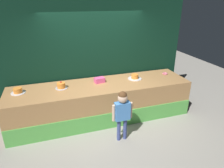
% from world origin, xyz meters
% --- Properties ---
extents(ground_plane, '(12.00, 12.00, 0.00)m').
position_xyz_m(ground_plane, '(0.00, 0.00, 0.00)').
color(ground_plane, gray).
extents(stage_platform, '(4.31, 1.09, 0.89)m').
position_xyz_m(stage_platform, '(0.00, 0.53, 0.44)').
color(stage_platform, '#B27F4C').
rests_on(stage_platform, ground_plane).
extents(curtain_backdrop, '(4.86, 0.08, 2.77)m').
position_xyz_m(curtain_backdrop, '(0.00, 1.17, 1.39)').
color(curtain_backdrop, black).
rests_on(curtain_backdrop, ground_plane).
extents(child_figure, '(0.43, 0.20, 1.12)m').
position_xyz_m(child_figure, '(0.17, -0.45, 0.73)').
color(child_figure, '#3F4C8C').
rests_on(child_figure, ground_plane).
extents(pink_box, '(0.26, 0.20, 0.12)m').
position_xyz_m(pink_box, '(0.00, 0.68, 0.95)').
color(pink_box, '#F15697').
rests_on(pink_box, stage_platform).
extents(donut, '(0.14, 0.14, 0.04)m').
position_xyz_m(donut, '(1.83, 0.69, 0.90)').
color(donut, pink).
rests_on(donut, stage_platform).
extents(cake_left, '(0.30, 0.30, 0.12)m').
position_xyz_m(cake_left, '(-1.83, 0.65, 0.94)').
color(cake_left, silver).
rests_on(cake_left, stage_platform).
extents(cake_center, '(0.27, 0.27, 0.17)m').
position_xyz_m(cake_center, '(-0.92, 0.61, 0.95)').
color(cake_center, silver).
rests_on(cake_center, stage_platform).
extents(cake_right, '(0.35, 0.35, 0.12)m').
position_xyz_m(cake_right, '(0.92, 0.64, 0.94)').
color(cake_right, silver).
rests_on(cake_right, stage_platform).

